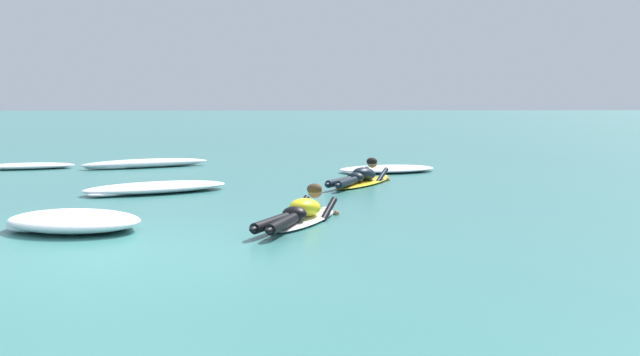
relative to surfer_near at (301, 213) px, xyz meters
name	(u,v)px	position (x,y,z in m)	size (l,w,h in m)	color
ground_plane	(213,166)	(-2.13, 8.08, -0.14)	(120.00, 120.00, 0.00)	#387A75
surfer_near	(301,213)	(0.00, 0.00, 0.00)	(1.31, 2.43, 0.53)	white
surfer_far	(361,178)	(1.21, 4.22, -0.01)	(1.62, 2.45, 0.54)	yellow
whitewater_front	(27,166)	(-6.44, 7.41, -0.07)	(2.24, 1.14, 0.15)	white
whitewater_mid_left	(387,169)	(2.00, 6.51, -0.07)	(2.45, 1.66, 0.14)	white
whitewater_mid_right	(75,221)	(-2.94, -0.43, -0.02)	(2.00, 1.56, 0.26)	white
whitewater_back	(146,163)	(-3.71, 7.70, -0.05)	(3.02, 1.77, 0.21)	white
whitewater_far_band	(156,188)	(-2.59, 3.22, -0.05)	(2.74, 1.93, 0.19)	white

